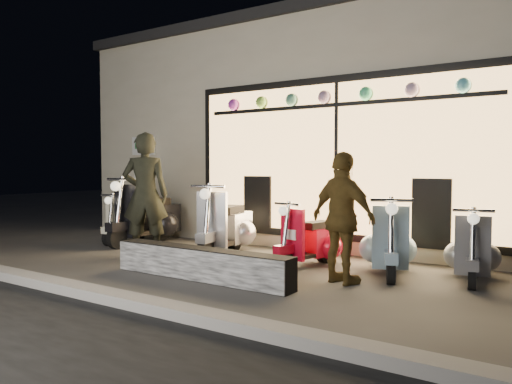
% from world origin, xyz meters
% --- Properties ---
extents(ground, '(40.00, 40.00, 0.00)m').
position_xyz_m(ground, '(0.00, 0.00, 0.00)').
color(ground, '#383533').
rests_on(ground, ground).
extents(kerb, '(40.00, 0.25, 0.12)m').
position_xyz_m(kerb, '(0.00, -2.00, 0.06)').
color(kerb, slate).
rests_on(kerb, ground).
extents(shop_building, '(10.20, 6.23, 4.20)m').
position_xyz_m(shop_building, '(0.00, 4.98, 2.10)').
color(shop_building, beige).
rests_on(shop_building, ground).
extents(graffiti_barrier, '(2.62, 0.28, 0.40)m').
position_xyz_m(graffiti_barrier, '(0.14, -0.65, 0.20)').
color(graffiti_barrier, black).
rests_on(graffiti_barrier, ground).
extents(scooter_silver, '(0.71, 1.54, 1.10)m').
position_xyz_m(scooter_silver, '(-0.74, 1.07, 0.44)').
color(scooter_silver, black).
rests_on(scooter_silver, ground).
extents(scooter_red, '(0.59, 1.25, 0.89)m').
position_xyz_m(scooter_red, '(0.90, 0.98, 0.36)').
color(scooter_red, black).
rests_on(scooter_red, ground).
extents(scooter_black, '(0.56, 1.63, 1.17)m').
position_xyz_m(scooter_black, '(-2.61, 1.18, 0.47)').
color(scooter_black, black).
rests_on(scooter_black, ground).
extents(scooter_cream, '(0.53, 1.24, 0.88)m').
position_xyz_m(scooter_cream, '(-3.03, 1.09, 0.35)').
color(scooter_cream, black).
rests_on(scooter_cream, ground).
extents(scooter_blue, '(0.78, 1.37, 0.99)m').
position_xyz_m(scooter_blue, '(1.95, 1.08, 0.40)').
color(scooter_blue, black).
rests_on(scooter_blue, ground).
extents(scooter_grey, '(0.55, 1.26, 0.89)m').
position_xyz_m(scooter_grey, '(2.96, 1.31, 0.36)').
color(scooter_grey, black).
rests_on(scooter_grey, ground).
extents(man, '(0.85, 0.80, 1.95)m').
position_xyz_m(man, '(-1.65, 0.13, 0.98)').
color(man, black).
rests_on(man, ground).
extents(woman, '(1.01, 0.66, 1.60)m').
position_xyz_m(woman, '(1.71, 0.14, 0.80)').
color(woman, brown).
rests_on(woman, ground).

